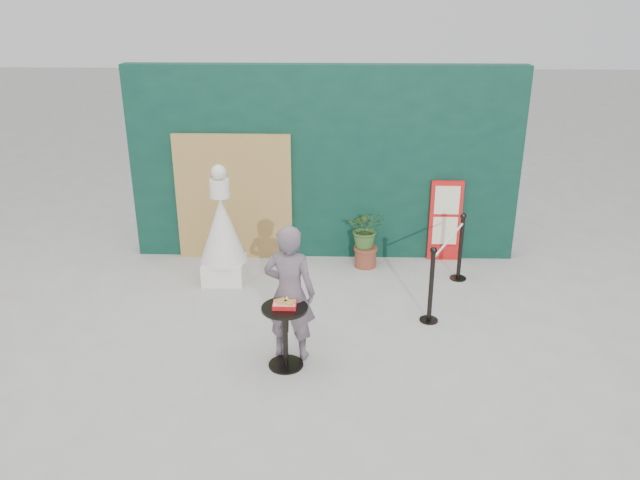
{
  "coord_description": "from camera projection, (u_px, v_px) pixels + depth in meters",
  "views": [
    {
      "loc": [
        0.25,
        -6.26,
        3.96
      ],
      "look_at": [
        0.0,
        1.2,
        1.0
      ],
      "focal_mm": 35.0,
      "sensor_mm": 36.0,
      "label": 1
    }
  ],
  "objects": [
    {
      "name": "woman",
      "position": [
        290.0,
        293.0,
        7.03
      ],
      "size": [
        0.66,
        0.5,
        1.63
      ],
      "primitive_type": "imported",
      "rotation": [
        0.0,
        0.0,
        2.95
      ],
      "color": "#655762",
      "rests_on": "ground"
    },
    {
      "name": "stanchion_barrier",
      "position": [
        447.0,
        266.0,
        8.51
      ],
      "size": [
        0.84,
        1.54,
        1.03
      ],
      "color": "black",
      "rests_on": "ground"
    },
    {
      "name": "statue",
      "position": [
        222.0,
        235.0,
        8.99
      ],
      "size": [
        0.69,
        0.69,
        1.76
      ],
      "color": "white",
      "rests_on": "ground"
    },
    {
      "name": "cafe_table",
      "position": [
        285.0,
        327.0,
        6.94
      ],
      "size": [
        0.52,
        0.52,
        0.75
      ],
      "color": "black",
      "rests_on": "ground"
    },
    {
      "name": "ground",
      "position": [
        317.0,
        357.0,
        7.29
      ],
      "size": [
        60.0,
        60.0,
        0.0
      ],
      "primitive_type": "plane",
      "color": "#ADAAA5",
      "rests_on": "ground"
    },
    {
      "name": "back_wall",
      "position": [
        324.0,
        164.0,
        9.66
      ],
      "size": [
        6.0,
        0.3,
        3.0
      ],
      "primitive_type": "cube",
      "color": "black",
      "rests_on": "ground"
    },
    {
      "name": "bamboo_fence",
      "position": [
        234.0,
        198.0,
        9.69
      ],
      "size": [
        1.8,
        0.08,
        2.0
      ],
      "primitive_type": "cube",
      "color": "tan",
      "rests_on": "ground"
    },
    {
      "name": "menu_board",
      "position": [
        445.0,
        221.0,
        9.73
      ],
      "size": [
        0.5,
        0.07,
        1.3
      ],
      "color": "red",
      "rests_on": "ground"
    },
    {
      "name": "food_basket",
      "position": [
        285.0,
        304.0,
        6.84
      ],
      "size": [
        0.26,
        0.19,
        0.11
      ],
      "color": "red",
      "rests_on": "cafe_table"
    },
    {
      "name": "planter",
      "position": [
        366.0,
        234.0,
        9.52
      ],
      "size": [
        0.55,
        0.47,
        0.93
      ],
      "color": "brown",
      "rests_on": "ground"
    }
  ]
}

